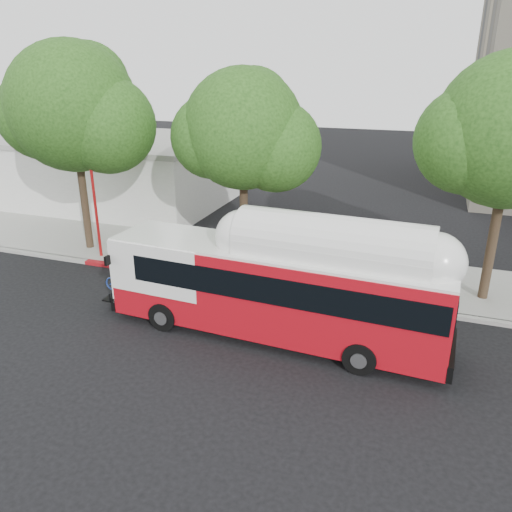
{
  "coord_description": "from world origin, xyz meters",
  "views": [
    {
      "loc": [
        6.55,
        -13.68,
        8.62
      ],
      "look_at": [
        0.63,
        3.0,
        1.8
      ],
      "focal_mm": 35.0,
      "sensor_mm": 36.0,
      "label": 1
    }
  ],
  "objects": [
    {
      "name": "signal_pole",
      "position": [
        -7.74,
        4.64,
        2.4
      ],
      "size": [
        0.13,
        0.44,
        4.68
      ],
      "color": "#B31314",
      "rests_on": "ground"
    },
    {
      "name": "street_tree_left",
      "position": [
        -8.53,
        5.56,
        6.6
      ],
      "size": [
        6.67,
        5.8,
        9.74
      ],
      "color": "#2D2116",
      "rests_on": "ground"
    },
    {
      "name": "street_tree_mid",
      "position": [
        -0.59,
        6.06,
        5.91
      ],
      "size": [
        5.75,
        5.0,
        8.62
      ],
      "color": "#2D2116",
      "rests_on": "ground"
    },
    {
      "name": "ground",
      "position": [
        0.0,
        0.0,
        0.0
      ],
      "size": [
        120.0,
        120.0,
        0.0
      ],
      "primitive_type": "plane",
      "color": "black",
      "rests_on": "ground"
    },
    {
      "name": "red_curb_segment",
      "position": [
        -3.0,
        3.9,
        0.08
      ],
      "size": [
        10.0,
        0.32,
        0.16
      ],
      "primitive_type": "cube",
      "color": "maroon",
      "rests_on": "ground"
    },
    {
      "name": "low_commercial_bldg",
      "position": [
        -14.0,
        14.0,
        2.15
      ],
      "size": [
        16.2,
        10.2,
        4.25
      ],
      "color": "silver",
      "rests_on": "ground"
    },
    {
      "name": "sidewalk",
      "position": [
        0.0,
        6.5,
        0.07
      ],
      "size": [
        60.0,
        5.0,
        0.15
      ],
      "primitive_type": "cube",
      "color": "gray",
      "rests_on": "ground"
    },
    {
      "name": "transit_bus",
      "position": [
        2.2,
        0.55,
        1.66
      ],
      "size": [
        12.13,
        3.06,
        3.56
      ],
      "rotation": [
        0.0,
        0.0,
        -0.05
      ],
      "color": "#AE0C16",
      "rests_on": "ground"
    },
    {
      "name": "curb_strip",
      "position": [
        0.0,
        3.9,
        0.07
      ],
      "size": [
        60.0,
        0.3,
        0.15
      ],
      "primitive_type": "cube",
      "color": "gray",
      "rests_on": "ground"
    }
  ]
}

